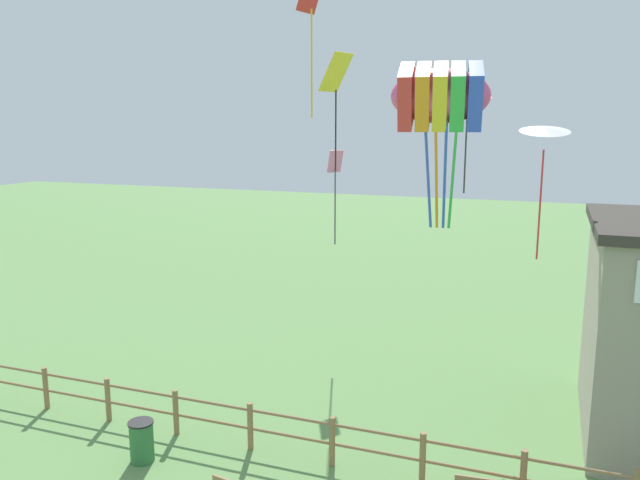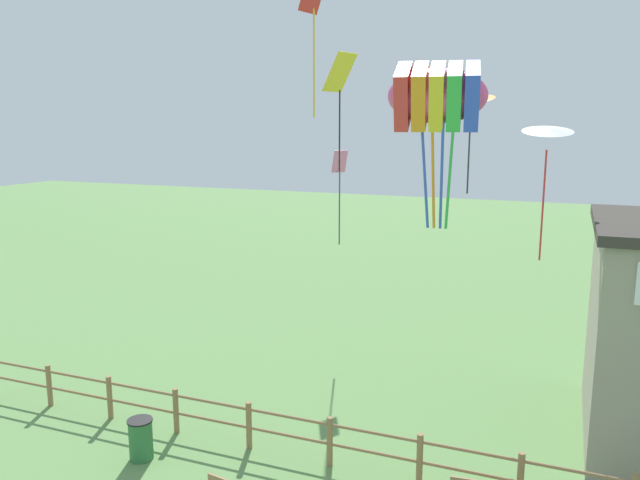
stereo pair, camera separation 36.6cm
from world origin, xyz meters
name	(u,v)px [view 2 (the right image)]	position (x,y,z in m)	size (l,w,h in m)	color
wooden_fence	(288,430)	(0.00, 6.98, 0.67)	(18.84, 0.14, 1.18)	olive
trash_bin	(141,439)	(-3.15, 5.62, 0.49)	(0.59, 0.59, 0.98)	#2D6B38
kite_rainbow_parafoil	(437,96)	(3.20, 7.12, 8.24)	(2.12, 1.65, 3.30)	#E54C8C
kite_orange_delta	(471,99)	(2.90, 13.54, 8.42)	(1.59, 1.58, 3.01)	orange
kite_pink_diamond	(340,181)	(-1.75, 15.18, 5.73)	(0.49, 0.58, 3.33)	pink
kite_white_delta	(548,133)	(5.10, 12.15, 7.48)	(1.52, 1.51, 3.66)	white
kite_red_diamond	(314,9)	(-1.14, 11.37, 10.82)	(0.63, 0.96, 4.02)	red
kite_yellow_diamond	(340,84)	(-1.33, 14.01, 8.96)	(0.97, 1.15, 3.72)	yellow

